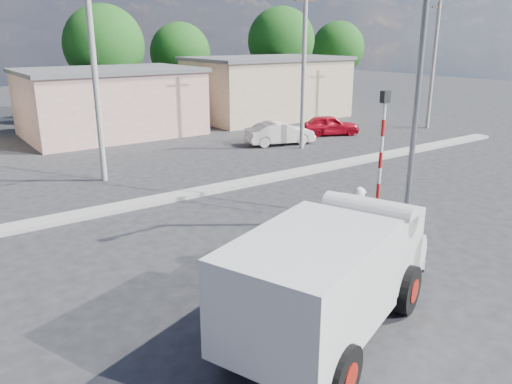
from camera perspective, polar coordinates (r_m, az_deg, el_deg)
ground_plane at (r=13.41m, az=9.08°, el=-8.94°), size 120.00×120.00×0.00m
median at (r=19.45m, az=-7.48°, el=-0.15°), size 40.00×0.80×0.16m
truck at (r=10.35m, az=9.09°, el=-8.80°), size 6.36×4.17×2.48m
bicycle at (r=13.69m, az=11.36°, el=-6.32°), size 1.90×1.11×0.94m
cyclist at (r=13.51m, az=11.48°, el=-4.47°), size 0.63×0.79×1.90m
car_cream at (r=28.42m, az=2.75°, el=6.73°), size 4.11×2.33×1.28m
car_red at (r=31.49m, az=8.41°, el=7.58°), size 3.93×2.84×1.24m
traffic_pole at (r=15.77m, az=14.13°, el=4.77°), size 0.28×0.18×4.36m
streetlight at (r=15.99m, az=17.87°, el=13.23°), size 2.34×0.22×9.00m
building_row at (r=32.18m, az=-17.87°, el=9.88°), size 37.80×7.30×4.44m
tree_row at (r=40.33m, az=-12.38°, el=15.70°), size 51.24×7.43×8.42m
utility_poles at (r=23.70m, az=-5.45°, el=12.91°), size 35.40×0.24×8.00m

